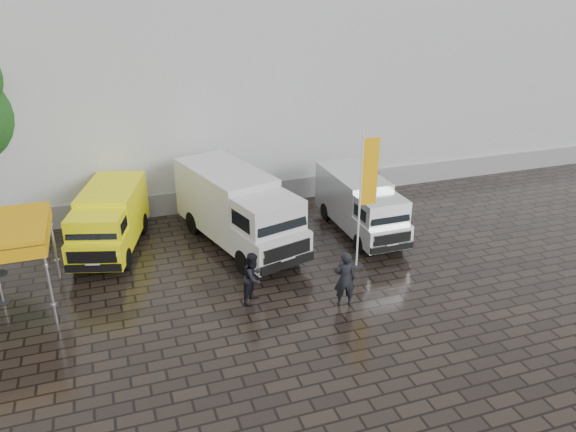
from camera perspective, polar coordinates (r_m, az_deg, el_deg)
name	(u,v)px	position (r m, az deg, el deg)	size (l,w,h in m)	color
ground	(344,281)	(19.87, 5.72, -6.57)	(120.00, 120.00, 0.00)	black
exhibition_hall	(265,48)	(33.15, -2.38, 16.67)	(44.00, 16.00, 12.00)	silver
hall_plinth	(315,186)	(27.00, 2.74, 3.05)	(44.00, 0.15, 1.00)	gray
van_yellow	(110,222)	(22.46, -17.66, -0.58)	(1.96, 5.10, 2.36)	#FFFA0D
van_white	(238,211)	(21.76, -5.08, 0.50)	(2.23, 6.70, 2.90)	silver
van_silver	(360,206)	(23.09, 7.35, 1.03)	(1.80, 5.40, 2.34)	silver
flagpole	(365,194)	(19.77, 7.82, 2.21)	(0.88, 0.50, 5.03)	black
cocktail_table	(0,288)	(20.55, -27.19, -6.53)	(0.60, 0.60, 1.06)	black
wheelie_bin	(370,182)	(27.74, 8.36, 3.44)	(0.63, 0.63, 1.04)	black
person_front	(345,279)	(18.06, 5.79, -6.39)	(0.69, 0.45, 1.90)	black
person_tent	(253,278)	(18.24, -3.53, -6.26)	(0.85, 0.66, 1.75)	black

